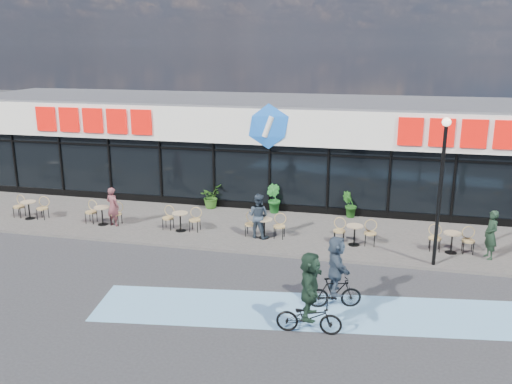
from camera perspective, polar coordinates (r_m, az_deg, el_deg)
ground at (r=17.32m, az=-3.39°, el=-8.91°), size 120.00×120.00×0.00m
sidewalk at (r=21.34m, az=0.04°, el=-3.95°), size 44.00×5.00×0.10m
bike_lane at (r=15.37m, az=9.73°, el=-12.43°), size 14.17×4.13×0.01m
building at (r=25.90m, az=2.79°, el=4.74°), size 30.60×6.57×4.75m
lamp_post at (r=17.99m, az=18.92°, el=1.29°), size 0.28×0.28×4.84m
bistro_set_1 at (r=24.28m, az=-22.66°, el=-1.51°), size 1.54×0.62×0.90m
bistro_set_2 at (r=22.54m, az=-15.78°, el=-2.14°), size 1.54×0.62×0.90m
bistro_set_3 at (r=21.17m, az=-7.88°, el=-2.82°), size 1.54×0.62×0.90m
bistro_set_4 at (r=20.25m, az=0.93°, el=-3.52°), size 1.54×0.62×0.90m
bistro_set_5 at (r=19.85m, az=10.35°, el=-4.18°), size 1.54×0.62×0.90m
bistro_set_6 at (r=20.01m, az=19.89°, el=-4.72°), size 1.54×0.62×0.90m
potted_plant_left at (r=23.88m, az=-4.80°, el=-0.47°), size 0.96×1.06×1.03m
potted_plant_mid at (r=22.82m, az=9.81°, el=-1.32°), size 0.72×0.65×1.09m
potted_plant_right at (r=23.15m, az=1.84°, el=-0.71°), size 0.85×0.83×1.21m
patron_left at (r=22.14m, az=-14.84°, el=-1.50°), size 0.65×0.51×1.57m
patron_right at (r=20.08m, az=0.23°, el=-2.52°), size 0.95×0.82×1.69m
pedestrian_a at (r=19.78m, az=23.50°, el=-4.14°), size 0.56×0.70×1.68m
cyclist_a at (r=15.17m, az=8.39°, el=-8.50°), size 1.55×1.61×2.10m
cyclist_c at (r=13.85m, az=5.66°, el=-10.96°), size 1.70×1.64×2.19m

